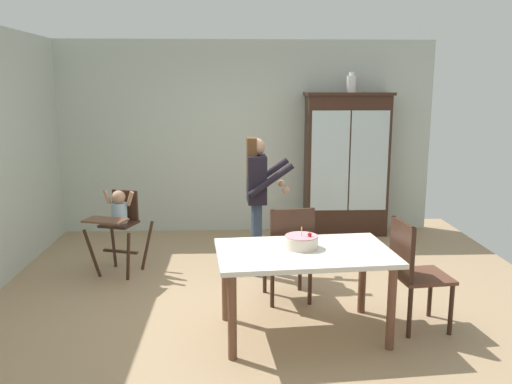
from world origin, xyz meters
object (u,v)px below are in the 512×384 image
object	(u,v)px
ceramic_vase	(351,83)
high_chair_with_toddler	(119,217)
dining_chair_far_side	(290,248)
china_cabinet	(346,164)
dining_table	(304,262)
birthday_cake	(301,242)
adult_person	(257,189)
dining_chair_right_end	(412,267)

from	to	relation	value
ceramic_vase	high_chair_with_toddler	xyz separation A→B (m)	(-2.88, -1.52, -1.45)
ceramic_vase	dining_chair_far_side	world-z (taller)	ceramic_vase
ceramic_vase	high_chair_with_toddler	size ratio (longest dim) A/B	0.28
china_cabinet	dining_table	distance (m)	3.26
china_cabinet	dining_chair_far_side	world-z (taller)	china_cabinet
ceramic_vase	birthday_cake	world-z (taller)	ceramic_vase
birthday_cake	dining_table	bearing A→B (deg)	-77.33
china_cabinet	birthday_cake	xyz separation A→B (m)	(-1.01, -3.01, -0.20)
dining_table	high_chair_with_toddler	bearing A→B (deg)	139.88
dining_table	dining_chair_far_side	bearing A→B (deg)	94.45
china_cabinet	dining_chair_far_side	bearing A→B (deg)	-113.26
ceramic_vase	adult_person	size ratio (longest dim) A/B	0.18
high_chair_with_toddler	birthday_cake	distance (m)	2.38
high_chair_with_toddler	birthday_cake	size ratio (longest dim) A/B	3.39
ceramic_vase	dining_chair_far_side	xyz separation A→B (m)	(-1.07, -2.43, -1.55)
china_cabinet	high_chair_with_toddler	xyz separation A→B (m)	(-2.85, -1.52, -0.35)
ceramic_vase	dining_chair_far_side	size ratio (longest dim) A/B	0.28
dining_table	birthday_cake	xyz separation A→B (m)	(-0.02, 0.07, 0.15)
high_chair_with_toddler	dining_chair_right_end	bearing A→B (deg)	-9.90
high_chair_with_toddler	ceramic_vase	bearing A→B (deg)	45.99
dining_chair_far_side	high_chair_with_toddler	bearing A→B (deg)	-34.43
ceramic_vase	dining_chair_right_end	bearing A→B (deg)	-91.62
dining_table	birthday_cake	bearing A→B (deg)	102.67
dining_chair_right_end	adult_person	bearing A→B (deg)	34.82
china_cabinet	ceramic_vase	xyz separation A→B (m)	(0.03, 0.00, 1.11)
ceramic_vase	birthday_cake	size ratio (longest dim) A/B	0.96
birthday_cake	ceramic_vase	bearing A→B (deg)	71.00
birthday_cake	dining_chair_right_end	distance (m)	0.98
dining_table	adult_person	bearing A→B (deg)	102.20
china_cabinet	dining_chair_right_end	xyz separation A→B (m)	(-0.05, -3.01, -0.44)
dining_table	dining_chair_far_side	xyz separation A→B (m)	(-0.05, 0.66, -0.09)
high_chair_with_toddler	dining_table	xyz separation A→B (m)	(1.86, -1.57, -0.01)
ceramic_vase	adult_person	xyz separation A→B (m)	(-1.35, -1.58, -1.14)
dining_chair_far_side	dining_chair_right_end	xyz separation A→B (m)	(0.99, -0.58, 0.00)
adult_person	ceramic_vase	bearing A→B (deg)	-42.51
china_cabinet	adult_person	distance (m)	2.06
dining_table	dining_chair_right_end	world-z (taller)	dining_chair_right_end
ceramic_vase	high_chair_with_toddler	bearing A→B (deg)	-152.14
high_chair_with_toddler	china_cabinet	bearing A→B (deg)	46.22
dining_chair_right_end	high_chair_with_toddler	bearing A→B (deg)	55.28
high_chair_with_toddler	dining_chair_right_end	size ratio (longest dim) A/B	0.99
china_cabinet	dining_chair_far_side	xyz separation A→B (m)	(-1.04, -2.42, -0.44)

